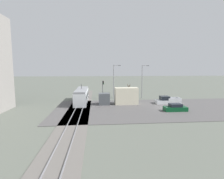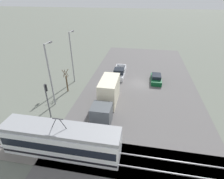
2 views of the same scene
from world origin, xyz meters
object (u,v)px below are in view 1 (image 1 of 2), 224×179
pickup_truck (167,101)px  sedan_car_0 (175,108)px  street_tree (129,92)px  street_lamp_near_crossing (143,79)px  traffic_light_pole (103,87)px  light_rail_tram (82,96)px  street_lamp_mid_block (114,80)px  box_truck (121,97)px

pickup_truck → sedan_car_0: size_ratio=1.34×
street_tree → street_lamp_near_crossing: street_lamp_near_crossing is taller
pickup_truck → traffic_light_pole: bearing=63.5°
light_rail_tram → street_lamp_near_crossing: 17.33m
traffic_light_pole → street_tree: (0.53, -7.07, -1.39)m
pickup_truck → light_rail_tram: bearing=81.0°
pickup_truck → traffic_light_pole: size_ratio=1.16×
light_rail_tram → street_lamp_mid_block: (5.02, -8.42, 3.57)m
box_truck → sedan_car_0: bearing=-127.8°
light_rail_tram → sedan_car_0: (-10.30, -18.60, -1.00)m
light_rail_tram → box_truck: light_rail_tram is taller
street_tree → street_lamp_near_crossing: 5.14m
pickup_truck → street_lamp_mid_block: size_ratio=0.63×
street_tree → street_lamp_mid_block: street_lamp_mid_block is taller
box_truck → sedan_car_0: (-7.35, -9.50, -1.16)m
pickup_truck → street_lamp_near_crossing: street_lamp_near_crossing is taller
sedan_car_0 → street_tree: bearing=-157.4°
pickup_truck → traffic_light_pole: (7.33, 14.69, 2.49)m
sedan_car_0 → traffic_light_pole: (14.47, 13.31, 2.56)m
sedan_car_0 → street_lamp_mid_block: size_ratio=0.47×
pickup_truck → street_lamp_near_crossing: bearing=24.9°
light_rail_tram → traffic_light_pole: (4.17, -5.29, 1.56)m
street_lamp_mid_block → street_tree: bearing=-94.6°
sedan_car_0 → box_truck: bearing=-127.8°
street_tree → light_rail_tram: bearing=110.8°
box_truck → sedan_car_0: box_truck is taller
light_rail_tram → street_lamp_near_crossing: (4.91, -16.24, 3.54)m
sedan_car_0 → street_lamp_mid_block: bearing=-146.4°
light_rail_tram → box_truck: bearing=-108.0°
street_lamp_near_crossing → street_lamp_mid_block: (0.12, 7.82, 0.03)m
sedan_car_0 → street_tree: (15.01, 6.23, 1.17)m
box_truck → sedan_car_0: 12.07m
light_rail_tram → traffic_light_pole: bearing=-51.7°
light_rail_tram → street_lamp_mid_block: bearing=-59.2°
pickup_truck → street_lamp_mid_block: street_lamp_mid_block is taller
light_rail_tram → box_truck: 9.57m
traffic_light_pole → street_lamp_mid_block: size_ratio=0.54×
traffic_light_pole → street_lamp_near_crossing: (0.74, -10.95, 1.98)m
box_truck → street_lamp_mid_block: bearing=4.8°
street_tree → street_lamp_mid_block: size_ratio=0.44×
light_rail_tram → pickup_truck: 20.25m
pickup_truck → street_tree: (7.86, 7.62, 1.10)m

